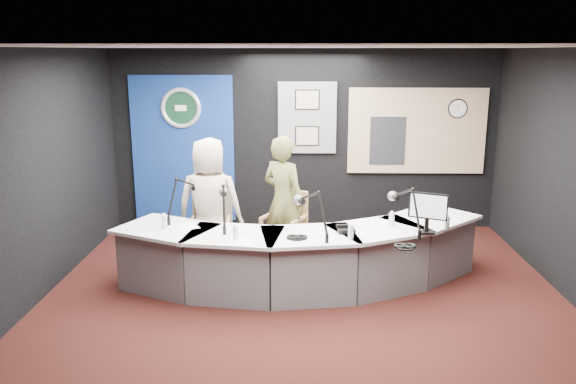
{
  "coord_description": "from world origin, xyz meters",
  "views": [
    {
      "loc": [
        -0.05,
        -5.97,
        2.77
      ],
      "look_at": [
        -0.2,
        0.8,
        1.1
      ],
      "focal_mm": 36.0,
      "sensor_mm": 36.0,
      "label": 1
    }
  ],
  "objects_px": {
    "armchair_left": "(211,234)",
    "person_woman": "(284,201)",
    "armchair_right": "(284,232)",
    "person_man": "(210,204)",
    "broadcast_desk": "(300,256)"
  },
  "relations": [
    {
      "from": "armchair_right",
      "to": "person_man",
      "type": "bearing_deg",
      "value": -143.02
    },
    {
      "from": "person_man",
      "to": "person_woman",
      "type": "relative_size",
      "value": 1.0
    },
    {
      "from": "armchair_left",
      "to": "person_woman",
      "type": "bearing_deg",
      "value": 4.75
    },
    {
      "from": "armchair_left",
      "to": "person_woman",
      "type": "xyz_separation_m",
      "value": [
        0.94,
        0.17,
        0.4
      ]
    },
    {
      "from": "broadcast_desk",
      "to": "person_woman",
      "type": "height_order",
      "value": "person_woman"
    },
    {
      "from": "armchair_right",
      "to": "person_man",
      "type": "relative_size",
      "value": 0.5
    },
    {
      "from": "person_man",
      "to": "person_woman",
      "type": "distance_m",
      "value": 0.96
    },
    {
      "from": "armchair_right",
      "to": "person_man",
      "type": "distance_m",
      "value": 1.05
    },
    {
      "from": "broadcast_desk",
      "to": "armchair_left",
      "type": "height_order",
      "value": "armchair_left"
    },
    {
      "from": "broadcast_desk",
      "to": "armchair_right",
      "type": "distance_m",
      "value": 0.79
    },
    {
      "from": "person_woman",
      "to": "armchair_right",
      "type": "bearing_deg",
      "value": 35.75
    },
    {
      "from": "person_man",
      "to": "person_woman",
      "type": "bearing_deg",
      "value": -166.65
    },
    {
      "from": "broadcast_desk",
      "to": "armchair_left",
      "type": "distance_m",
      "value": 1.3
    },
    {
      "from": "broadcast_desk",
      "to": "person_woman",
      "type": "relative_size",
      "value": 2.62
    },
    {
      "from": "armchair_left",
      "to": "person_woman",
      "type": "height_order",
      "value": "person_woman"
    }
  ]
}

